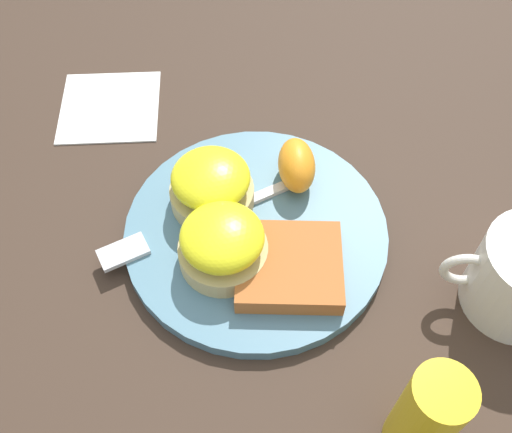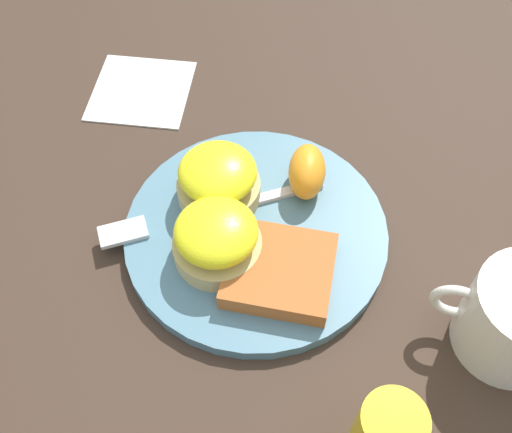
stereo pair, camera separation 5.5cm
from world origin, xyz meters
TOP-DOWN VIEW (x-y plane):
  - ground_plane at (0.00, 0.00)m, footprint 1.10×1.10m
  - plate at (0.00, 0.00)m, footprint 0.25×0.25m
  - sandwich_benedict_left at (0.05, -0.03)m, footprint 0.08×0.08m
  - sandwich_benedict_right at (0.03, 0.04)m, footprint 0.08×0.08m
  - hashbrown_patty at (-0.03, 0.04)m, footprint 0.10×0.09m
  - orange_wedge at (-0.03, -0.06)m, footprint 0.05×0.07m
  - fork at (0.06, 0.00)m, footprint 0.19×0.14m
  - napkin at (0.18, -0.16)m, footprint 0.13×0.13m
  - condiment_bottle at (-0.14, 0.17)m, footprint 0.04×0.04m

SIDE VIEW (x-z plane):
  - ground_plane at x=0.00m, z-range 0.00..0.00m
  - napkin at x=0.18m, z-range 0.00..0.00m
  - plate at x=0.00m, z-range 0.00..0.01m
  - fork at x=0.06m, z-range 0.01..0.02m
  - hashbrown_patty at x=-0.03m, z-range 0.01..0.03m
  - orange_wedge at x=-0.03m, z-range 0.01..0.06m
  - sandwich_benedict_left at x=0.05m, z-range 0.01..0.07m
  - sandwich_benedict_right at x=0.03m, z-range 0.01..0.07m
  - condiment_bottle at x=-0.14m, z-range 0.00..0.11m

